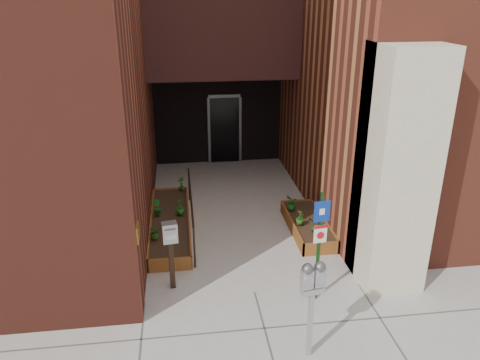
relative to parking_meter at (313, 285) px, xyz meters
name	(u,v)px	position (x,y,z in m)	size (l,w,h in m)	color
ground	(255,292)	(-0.56, 1.67, -1.26)	(80.00, 80.00, 0.00)	#9E9991
planter_left	(170,224)	(-2.11, 4.37, -1.13)	(0.90, 3.60, 0.30)	brown
planter_right	(308,226)	(1.04, 3.87, -1.13)	(0.80, 2.20, 0.30)	brown
handrail	(191,200)	(-1.61, 4.32, -0.51)	(0.04, 3.34, 0.90)	black
parking_meter	(313,285)	(0.00, 0.00, 0.00)	(0.37, 0.20, 1.63)	#A9A9AB
sign_post	(320,236)	(0.51, 1.35, 0.02)	(0.28, 0.08, 2.08)	black
payment_dropbox	(170,242)	(-2.05, 2.04, -0.29)	(0.29, 0.24, 1.35)	black
shrub_left_a	(155,231)	(-2.41, 3.46, -0.80)	(0.29, 0.29, 0.32)	#2A5D1A
shrub_left_b	(157,208)	(-2.40, 4.58, -0.78)	(0.20, 0.20, 0.37)	#19571B
shrub_left_c	(180,206)	(-1.86, 4.55, -0.77)	(0.21, 0.21, 0.38)	#1F5E1B
shrub_left_d	(181,184)	(-1.81, 5.97, -0.77)	(0.20, 0.20, 0.37)	#1F5E1A
shrub_right_a	(300,218)	(0.79, 3.66, -0.79)	(0.19, 0.19, 0.34)	#234F16
shrub_right_b	(314,224)	(1.01, 3.29, -0.79)	(0.18, 0.18, 0.34)	#1C5317
shrub_right_c	(292,203)	(0.79, 4.45, -0.78)	(0.32, 0.32, 0.35)	#1B5F20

